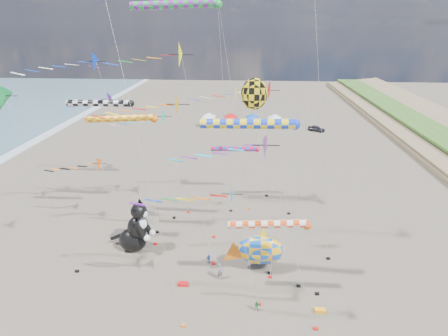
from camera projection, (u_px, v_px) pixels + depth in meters
name	position (u px, v px, depth m)	size (l,w,h in m)	color
delta_kite_1	(170.00, 108.00, 28.92)	(9.91, 2.26, 17.07)	gold
delta_kite_2	(259.00, 144.00, 21.82)	(9.95, 1.84, 16.49)	purple
delta_kite_3	(262.00, 93.00, 38.30)	(12.22, 2.65, 16.63)	red
delta_kite_4	(101.00, 167.00, 38.32)	(8.70, 1.82, 8.83)	#FF5B0A
delta_kite_5	(81.00, 66.00, 30.97)	(11.87, 2.00, 20.03)	#0432C2
delta_kite_6	(180.00, 57.00, 31.82)	(10.72, 2.58, 20.88)	#FFFE15
delta_kite_7	(154.00, 120.00, 39.81)	(8.70, 1.93, 13.28)	#14B6A8
delta_kite_10	(7.00, 98.00, 27.38)	(9.88, 2.41, 18.27)	#118B38
delta_kite_11	(205.00, 192.00, 25.94)	(10.14, 1.70, 11.86)	blue
delta_kite_12	(95.00, 104.00, 36.94)	(9.04, 1.85, 15.57)	#50168C
windsock_0	(178.00, 5.00, 35.66)	(10.73, 0.89, 24.39)	green
windsock_1	(253.00, 125.00, 26.25)	(8.81, 0.81, 15.61)	blue
windsock_2	(272.00, 225.00, 28.44)	(8.07, 0.70, 7.42)	#ED4810
windsock_3	(123.00, 119.00, 38.42)	(9.48, 0.81, 12.91)	orange
windsock_4	(103.00, 104.00, 34.54)	(8.10, 0.69, 15.22)	black
windsock_5	(237.00, 149.00, 46.00)	(7.81, 0.69, 7.20)	red
angelfish_kite	(252.00, 96.00, 28.99)	(3.74, 3.02, 18.08)	yellow
cat_inflatable	(134.00, 225.00, 36.02)	(4.39, 2.20, 5.93)	black
fish_inflatable	(260.00, 250.00, 32.97)	(6.14, 3.01, 4.73)	blue
person_adult	(220.00, 271.00, 32.46)	(0.62, 0.41, 1.70)	slate
child_green	(257.00, 306.00, 28.91)	(0.48, 0.38, 0.99)	#1F8043
child_blue	(209.00, 259.00, 34.77)	(0.60, 0.25, 1.02)	#2854A1
kite_bag_0	(183.00, 284.00, 31.90)	(0.90, 0.44, 0.30)	red
kite_bag_1	(320.00, 310.00, 28.97)	(0.90, 0.44, 0.30)	#FFA815
kite_bag_2	(266.00, 226.00, 40.96)	(0.90, 0.44, 0.30)	#1337BE
tent_row	(242.00, 114.00, 78.91)	(19.20, 4.20, 3.80)	white
parked_car	(316.00, 129.00, 76.98)	(1.49, 3.69, 1.26)	#26262D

